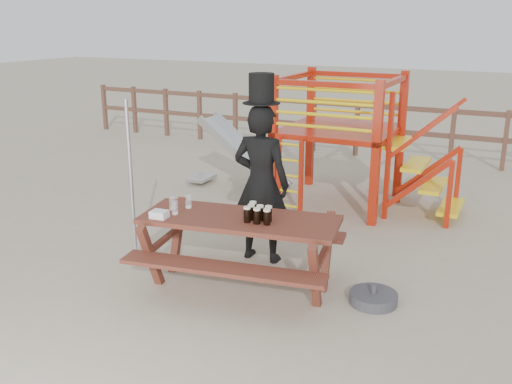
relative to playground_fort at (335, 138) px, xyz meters
name	(u,v)px	position (x,y,z in m)	size (l,w,h in m)	color
ground	(218,289)	(-0.12, -3.58, -1.07)	(60.00, 60.00, 0.00)	tan
back_fence	(380,124)	(-0.12, 3.42, -0.34)	(15.09, 0.09, 1.20)	brown
playground_fort	(335,138)	(0.00, 0.00, 0.00)	(4.71, 1.84, 2.10)	#AB1E0B
picnic_table	(240,243)	(0.08, -3.42, -0.55)	(2.36, 1.81, 0.83)	brown
man_with_hat	(261,180)	(-0.06, -2.59, -0.04)	(0.73, 0.49, 2.30)	black
metal_pole	(131,185)	(-1.35, -3.45, -0.06)	(0.04, 0.04, 2.03)	#B2B2B7
parasol_base	(373,298)	(1.53, -3.14, -1.01)	(0.51, 0.51, 0.22)	#3C3C41
paper_bag	(159,214)	(-0.69, -3.82, -0.20)	(0.18, 0.14, 0.08)	white
stout_pints	(258,214)	(0.31, -3.45, -0.15)	(0.32, 0.26, 0.17)	black
empty_glasses	(179,205)	(-0.64, -3.52, -0.17)	(0.21, 0.33, 0.15)	silver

